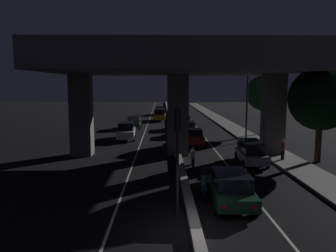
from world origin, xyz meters
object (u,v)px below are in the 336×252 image
Objects in this scene: car_silver_fourth at (187,128)px; pedestrian_on_sidewalk at (283,149)px; car_dark_green_lead at (231,187)px; street_lamp at (245,93)px; car_taxi_yellow_third_oncoming at (160,114)px; motorcycle_red_filtering_mid at (193,159)px; motorcycle_white_filtering_far at (186,144)px; car_dark_blue_fourth_oncoming at (160,111)px; motorcycle_blue_filtering_near at (204,186)px; car_dark_green_second_oncoming at (134,122)px; car_silver_second at (251,152)px; car_dark_red_third at (194,137)px; car_grey_fifth at (184,122)px; car_white_lead_oncoming at (126,131)px; traffic_light_left_of_median at (177,140)px.

car_silver_fourth is 2.80× the size of pedestrian_on_sidewalk.
street_lamp is at bearing -13.91° from car_dark_green_lead.
car_taxi_yellow_third_oncoming reaches higher than motorcycle_red_filtering_mid.
street_lamp is 9.03m from motorcycle_white_filtering_far.
motorcycle_blue_filtering_near is at bearing 2.01° from car_dark_blue_fourth_oncoming.
car_silver_second is at bearing 27.03° from car_dark_green_second_oncoming.
car_dark_red_third is 1.09× the size of car_dark_blue_fourth_oncoming.
street_lamp is 4.69× the size of motorcycle_white_filtering_far.
car_grey_fifth reaches higher than car_silver_second.
motorcycle_red_filtering_mid is at bearing 177.18° from car_grey_fifth.
car_dark_red_third is 3.02× the size of pedestrian_on_sidewalk.
car_dark_green_second_oncoming is at bearing 138.11° from street_lamp.
car_silver_second is 2.21× the size of motorcycle_blue_filtering_near.
car_dark_green_second_oncoming is 16.79m from motorcycle_white_filtering_far.
car_grey_fifth is (-0.04, 5.85, 0.10)m from car_silver_fourth.
motorcycle_white_filtering_far is at bearing 150.87° from pedestrian_on_sidewalk.
street_lamp reaches higher than car_dark_blue_fourth_oncoming.
street_lamp reaches higher than car_white_lead_oncoming.
car_silver_fourth is 26.62m from car_dark_blue_fourth_oncoming.
car_silver_fourth is (-0.19, 6.13, 0.06)m from car_dark_red_third.
car_dark_green_lead is at bearing 6.57° from car_taxi_yellow_third_oncoming.
car_white_lead_oncoming is at bearing -7.79° from car_dark_blue_fourth_oncoming.
traffic_light_left_of_median is at bearing 2.45° from car_taxi_yellow_third_oncoming.
car_dark_red_third is 1.08× the size of car_grey_fifth.
car_dark_green_second_oncoming is 2.48× the size of motorcycle_white_filtering_far.
traffic_light_left_of_median is 13.52m from pedestrian_on_sidewalk.
car_dark_green_second_oncoming is 2.51× the size of motorcycle_red_filtering_mid.
car_dark_red_third is at bearing 2.82° from car_dark_green_lead.
car_silver_fourth is at bearing 179.64° from car_grey_fifth.
car_dark_green_lead is 28.19m from car_grey_fifth.
car_grey_fifth is at bearing -0.47° from motorcycle_blue_filtering_near.
car_silver_fourth is at bearing 109.74° from car_white_lead_oncoming.
car_silver_second is at bearing -137.58° from motorcycle_white_filtering_far.
motorcycle_red_filtering_mid is (-4.48, -1.05, -0.29)m from car_silver_second.
motorcycle_blue_filtering_near is (-4.48, -7.37, -0.28)m from car_silver_second.
car_white_lead_oncoming reaches higher than car_silver_second.
car_dark_green_lead is at bearing 13.90° from car_dark_green_second_oncoming.
street_lamp reaches higher than car_dark_red_third.
car_dark_blue_fourth_oncoming is 47.84m from motorcycle_blue_filtering_near.
car_silver_second reaches higher than motorcycle_white_filtering_far.
street_lamp is at bearing 95.49° from pedestrian_on_sidewalk.
car_grey_fifth is 27.23m from motorcycle_blue_filtering_near.
car_grey_fifth is at bearing 85.96° from car_dark_green_second_oncoming.
motorcycle_blue_filtering_near is (6.04, -18.59, -0.33)m from car_white_lead_oncoming.
traffic_light_left_of_median is at bearing 115.56° from car_dark_green_lead.
car_dark_blue_fourth_oncoming reaches higher than car_dark_green_lead.
car_silver_second is at bearing -30.19° from motorcycle_blue_filtering_near.
motorcycle_blue_filtering_near is at bearing -131.56° from pedestrian_on_sidewalk.
pedestrian_on_sidewalk is (2.62, 0.64, 0.04)m from car_silver_second.
car_silver_second reaches higher than car_dark_red_third.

